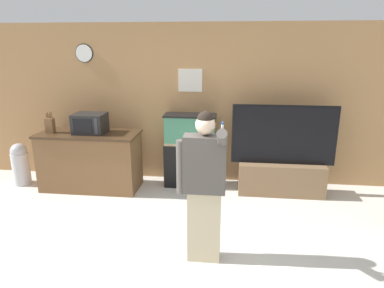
# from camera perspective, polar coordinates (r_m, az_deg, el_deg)

# --- Properties ---
(ground_plane) EXTENTS (18.00, 18.00, 0.00)m
(ground_plane) POSITION_cam_1_polar(r_m,az_deg,el_deg) (3.69, -5.81, -21.61)
(ground_plane) COLOR beige
(wall_back_paneled) EXTENTS (10.00, 0.08, 2.60)m
(wall_back_paneled) POSITION_cam_1_polar(r_m,az_deg,el_deg) (5.72, -0.35, 6.62)
(wall_back_paneled) COLOR #A87A4C
(wall_back_paneled) RESTS_ON ground_plane
(counter_island) EXTENTS (1.58, 0.68, 0.92)m
(counter_island) POSITION_cam_1_polar(r_m,az_deg,el_deg) (5.74, -16.55, -2.67)
(counter_island) COLOR brown
(counter_island) RESTS_ON ground_plane
(microwave) EXTENTS (0.48, 0.39, 0.31)m
(microwave) POSITION_cam_1_polar(r_m,az_deg,el_deg) (5.57, -16.64, 3.33)
(microwave) COLOR black
(microwave) RESTS_ON counter_island
(knife_block) EXTENTS (0.13, 0.10, 0.34)m
(knife_block) POSITION_cam_1_polar(r_m,az_deg,el_deg) (5.80, -22.58, 2.92)
(knife_block) COLOR brown
(knife_block) RESTS_ON counter_island
(aquarium_on_stand) EXTENTS (0.82, 0.36, 1.20)m
(aquarium_on_stand) POSITION_cam_1_polar(r_m,az_deg,el_deg) (5.57, -0.29, -1.08)
(aquarium_on_stand) COLOR black
(aquarium_on_stand) RESTS_ON ground_plane
(tv_on_stand) EXTENTS (1.57, 0.40, 1.40)m
(tv_on_stand) POSITION_cam_1_polar(r_m,az_deg,el_deg) (5.49, 14.69, -3.98)
(tv_on_stand) COLOR brown
(tv_on_stand) RESTS_ON ground_plane
(person_standing) EXTENTS (0.52, 0.39, 1.64)m
(person_standing) POSITION_cam_1_polar(r_m,az_deg,el_deg) (3.57, 1.96, -7.00)
(person_standing) COLOR #BCAD89
(person_standing) RESTS_ON ground_plane
(trash_bin) EXTENTS (0.28, 0.28, 0.71)m
(trash_bin) POSITION_cam_1_polar(r_m,az_deg,el_deg) (6.36, -26.69, -2.90)
(trash_bin) COLOR #B7B7BC
(trash_bin) RESTS_ON ground_plane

